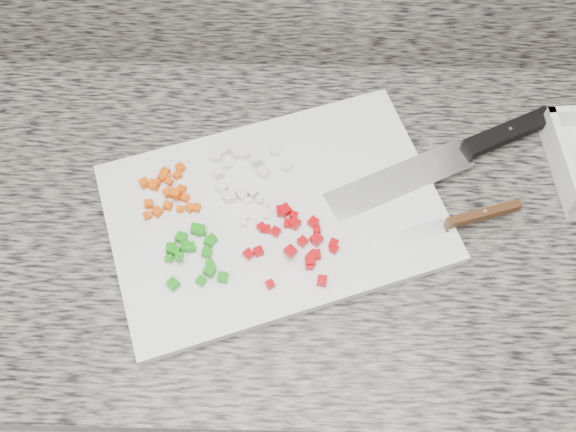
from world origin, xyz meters
name	(u,v)px	position (x,y,z in m)	size (l,w,h in m)	color
cabinet	(283,316)	(0.00, 1.44, 0.43)	(3.92, 0.62, 0.86)	beige
countertop	(281,218)	(0.00, 1.44, 0.88)	(3.96, 0.64, 0.04)	#69655D
cutting_board	(275,213)	(-0.01, 1.43, 0.91)	(0.49, 0.32, 0.02)	silver
carrot_pile	(168,192)	(-0.17, 1.46, 0.92)	(0.10, 0.10, 0.02)	#DB4C04
onion_pile	(239,169)	(-0.06, 1.50, 0.92)	(0.13, 0.10, 0.02)	silver
green_pepper_pile	(195,253)	(-0.12, 1.36, 0.92)	(0.09, 0.10, 0.02)	#13840C
red_pepper_pile	(297,240)	(0.03, 1.38, 0.92)	(0.14, 0.13, 0.02)	#B20208
garlic_pile	(254,215)	(-0.04, 1.42, 0.92)	(0.04, 0.05, 0.01)	#F7EABE
chef_knife	(472,148)	(0.30, 1.55, 0.92)	(0.37, 0.21, 0.02)	white
paring_knife	(465,219)	(0.27, 1.42, 0.92)	(0.23, 0.08, 0.02)	white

